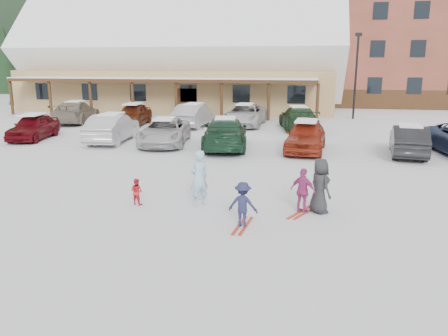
% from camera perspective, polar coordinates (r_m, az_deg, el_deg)
% --- Properties ---
extents(ground, '(160.00, 160.00, 0.00)m').
position_cam_1_polar(ground, '(13.27, -2.08, -5.14)').
color(ground, white).
rests_on(ground, ground).
extents(day_lodge, '(29.12, 12.50, 10.38)m').
position_cam_1_polar(day_lodge, '(41.91, -5.88, 13.08)').
color(day_lodge, tan).
rests_on(day_lodge, ground).
extents(alpine_hotel, '(31.48, 14.01, 21.48)m').
position_cam_1_polar(alpine_hotel, '(51.73, 24.57, 17.27)').
color(alpine_hotel, brown).
rests_on(alpine_hotel, ground).
extents(lamp_post, '(0.50, 0.25, 6.44)m').
position_cam_1_polar(lamp_post, '(35.49, 16.87, 12.00)').
color(lamp_post, black).
rests_on(lamp_post, ground).
extents(conifer_0, '(4.40, 4.40, 10.20)m').
position_cam_1_polar(conifer_0, '(51.15, -24.42, 14.02)').
color(conifer_0, black).
rests_on(conifer_0, ground).
extents(conifer_2, '(5.28, 5.28, 12.24)m').
position_cam_1_polar(conifer_2, '(63.44, -21.28, 15.02)').
color(conifer_2, black).
rests_on(conifer_2, ground).
extents(conifer_3, '(3.96, 3.96, 9.18)m').
position_cam_1_polar(conifer_3, '(56.36, 14.31, 14.05)').
color(conifer_3, black).
rests_on(conifer_3, ground).
extents(adult_skier, '(0.75, 0.74, 1.73)m').
position_cam_1_polar(adult_skier, '(13.20, -3.32, -1.33)').
color(adult_skier, '#9CC5DE').
rests_on(adult_skier, ground).
extents(toddler_red, '(0.47, 0.40, 0.82)m').
position_cam_1_polar(toddler_red, '(13.68, -11.35, -3.02)').
color(toddler_red, red).
rests_on(toddler_red, ground).
extents(child_navy, '(0.83, 0.54, 1.22)m').
position_cam_1_polar(child_navy, '(11.58, 2.47, -4.78)').
color(child_navy, '#1F2245').
rests_on(child_navy, ground).
extents(skis_child_navy, '(0.35, 1.41, 0.03)m').
position_cam_1_polar(skis_child_navy, '(11.78, 2.44, -7.54)').
color(skis_child_navy, '#B03019').
rests_on(skis_child_navy, ground).
extents(child_magenta, '(0.85, 0.63, 1.33)m').
position_cam_1_polar(child_magenta, '(12.78, 10.28, -2.97)').
color(child_magenta, '#A93174').
rests_on(child_magenta, ground).
extents(skis_child_magenta, '(0.79, 1.35, 0.03)m').
position_cam_1_polar(skis_child_magenta, '(12.97, 10.16, -5.73)').
color(skis_child_magenta, '#B03019').
rests_on(skis_child_magenta, ground).
extents(bystander_dark, '(0.85, 0.93, 1.60)m').
position_cam_1_polar(bystander_dark, '(12.89, 12.44, -2.32)').
color(bystander_dark, '#28282B').
rests_on(bystander_dark, ground).
extents(parked_car_0, '(2.25, 4.38, 1.43)m').
position_cam_1_polar(parked_car_0, '(27.19, -23.62, 4.96)').
color(parked_car_0, '#58080F').
rests_on(parked_car_0, ground).
extents(parked_car_1, '(2.04, 4.85, 1.56)m').
position_cam_1_polar(parked_car_1, '(24.79, -14.38, 5.09)').
color(parked_car_1, '#B8B7BC').
rests_on(parked_car_1, ground).
extents(parked_car_2, '(3.03, 5.30, 1.39)m').
position_cam_1_polar(parked_car_2, '(23.48, -7.74, 4.73)').
color(parked_car_2, '#BBBBBB').
rests_on(parked_car_2, ground).
extents(parked_car_3, '(2.90, 5.59, 1.55)m').
position_cam_1_polar(parked_car_3, '(22.22, 0.16, 4.56)').
color(parked_car_3, '#183B25').
rests_on(parked_car_3, ground).
extents(parked_car_4, '(2.18, 4.61, 1.52)m').
position_cam_1_polar(parked_car_4, '(21.81, 10.63, 4.12)').
color(parked_car_4, maroon).
rests_on(parked_car_4, ground).
extents(parked_car_5, '(2.03, 4.45, 1.42)m').
position_cam_1_polar(parked_car_5, '(22.26, 22.96, 3.33)').
color(parked_car_5, black).
rests_on(parked_car_5, ground).
extents(parked_car_7, '(3.06, 5.65, 1.56)m').
position_cam_1_polar(parked_car_7, '(33.59, -18.78, 6.92)').
color(parked_car_7, gray).
rests_on(parked_car_7, ground).
extents(parked_car_8, '(2.09, 4.52, 1.50)m').
position_cam_1_polar(parked_car_8, '(31.22, -11.77, 6.85)').
color(parked_car_8, '#57220F').
rests_on(parked_car_8, ground).
extents(parked_car_9, '(1.97, 4.86, 1.57)m').
position_cam_1_polar(parked_car_9, '(30.00, -3.96, 6.90)').
color(parked_car_9, '#9F9EA2').
rests_on(parked_car_9, ground).
extents(parked_car_10, '(2.68, 5.49, 1.50)m').
position_cam_1_polar(parked_car_10, '(30.38, 2.73, 6.94)').
color(parked_car_10, silver).
rests_on(parked_car_10, ground).
extents(parked_car_11, '(2.94, 5.43, 1.49)m').
position_cam_1_polar(parked_car_11, '(28.98, 9.68, 6.43)').
color(parked_car_11, '#203E20').
rests_on(parked_car_11, ground).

